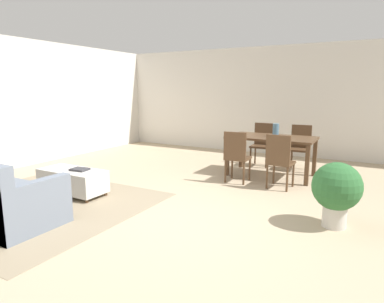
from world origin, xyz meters
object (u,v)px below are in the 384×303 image
object	(u,v)px
dining_chair_near_right	(279,158)
ottoman_table	(73,180)
dining_table	(271,142)
dining_chair_near_left	(236,154)
potted_plant	(337,189)
dining_chair_far_left	(262,142)
vase_centerpiece	(276,130)
dining_chair_far_right	(300,145)
book_on_ottoman	(80,169)

from	to	relation	value
dining_chair_near_right	ottoman_table	bearing A→B (deg)	-145.85
ottoman_table	dining_table	size ratio (longest dim) A/B	0.68
ottoman_table	dining_chair_near_right	size ratio (longest dim) A/B	1.19
dining_chair_near_left	dining_chair_near_right	size ratio (longest dim) A/B	1.00
potted_plant	dining_chair_near_right	bearing A→B (deg)	129.11
ottoman_table	dining_chair_far_left	distance (m)	4.01
dining_table	vase_centerpiece	xyz separation A→B (m)	(0.07, 0.01, 0.22)
ottoman_table	dining_chair_near_left	xyz separation A→B (m)	(2.00, 1.89, 0.29)
dining_chair_far_right	potted_plant	distance (m)	3.00
dining_chair_far_left	book_on_ottoman	world-z (taller)	dining_chair_far_left
dining_table	dining_chair_near_left	distance (m)	0.89
potted_plant	vase_centerpiece	bearing A→B (deg)	122.47
book_on_ottoman	potted_plant	size ratio (longest dim) A/B	0.33
vase_centerpiece	potted_plant	distance (m)	2.47
dining_table	dining_chair_near_right	size ratio (longest dim) A/B	1.74
ottoman_table	dining_chair_near_right	xyz separation A→B (m)	(2.77, 1.88, 0.29)
vase_centerpiece	dining_table	bearing A→B (deg)	-171.30
dining_chair_near_right	vase_centerpiece	world-z (taller)	vase_centerpiece
dining_chair_near_right	potted_plant	distance (m)	1.60
vase_centerpiece	potted_plant	bearing A→B (deg)	-57.53
ottoman_table	dining_chair_far_left	xyz separation A→B (m)	(1.97, 3.48, 0.29)
dining_chair_near_left	potted_plant	size ratio (longest dim) A/B	1.15
dining_chair_near_left	book_on_ottoman	bearing A→B (deg)	-134.93
vase_centerpiece	book_on_ottoman	size ratio (longest dim) A/B	0.95
dining_chair_near_right	dining_chair_far_left	size ratio (longest dim) A/B	1.00
dining_table	dining_chair_far_left	bearing A→B (deg)	118.09
dining_chair_near_left	book_on_ottoman	world-z (taller)	dining_chair_near_left
dining_chair_far_left	book_on_ottoman	xyz separation A→B (m)	(-1.83, -3.45, -0.10)
dining_chair_near_right	book_on_ottoman	distance (m)	3.21
dining_chair_near_right	dining_chair_far_right	bearing A→B (deg)	89.54
dining_chair_near_left	dining_table	bearing A→B (deg)	63.58
dining_chair_far_left	vase_centerpiece	size ratio (longest dim) A/B	3.72
dining_table	dining_chair_far_right	size ratio (longest dim) A/B	1.74
ottoman_table	vase_centerpiece	world-z (taller)	vase_centerpiece
dining_chair_far_left	potted_plant	xyz separation A→B (m)	(1.80, -2.84, -0.05)
dining_chair_near_right	book_on_ottoman	size ratio (longest dim) A/B	3.54
book_on_ottoman	dining_table	bearing A→B (deg)	49.69
vase_centerpiece	book_on_ottoman	bearing A→B (deg)	-131.06
dining_table	book_on_ottoman	bearing A→B (deg)	-130.31
dining_chair_near_left	potted_plant	bearing A→B (deg)	-35.28
dining_chair_near_left	vase_centerpiece	distance (m)	0.99
potted_plant	ottoman_table	bearing A→B (deg)	-170.38
dining_chair_near_right	dining_chair_far_left	xyz separation A→B (m)	(-0.79, 1.60, 0.00)
ottoman_table	dining_chair_far_right	xyz separation A→B (m)	(2.78, 3.47, 0.29)
dining_chair_near_right	dining_chair_far_left	world-z (taller)	same
dining_chair_near_left	dining_chair_near_right	bearing A→B (deg)	-1.05
dining_chair_far_right	potted_plant	bearing A→B (deg)	-70.63
dining_chair_far_right	potted_plant	xyz separation A→B (m)	(0.99, -2.83, -0.05)
ottoman_table	dining_chair_near_left	world-z (taller)	dining_chair_near_left
dining_chair_near_left	vase_centerpiece	bearing A→B (deg)	60.01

